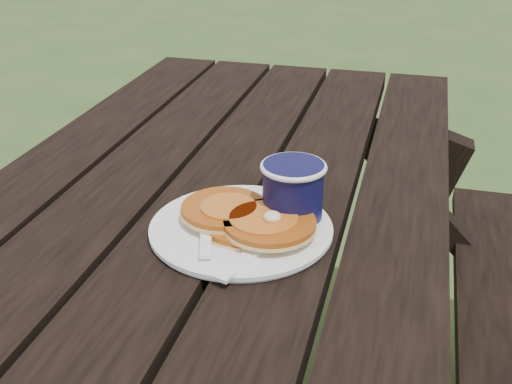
# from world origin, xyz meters

# --- Properties ---
(plate) EXTENTS (0.31, 0.31, 0.01)m
(plate) POSITION_xyz_m (0.09, 0.04, 0.76)
(plate) COLOR white
(plate) RESTS_ON picnic_table
(pancake_stack) EXTENTS (0.20, 0.15, 0.04)m
(pancake_stack) POSITION_xyz_m (0.10, 0.04, 0.77)
(pancake_stack) COLOR #B55414
(pancake_stack) RESTS_ON plate
(knife) EXTENTS (0.07, 0.18, 0.00)m
(knife) POSITION_xyz_m (0.13, -0.02, 0.76)
(knife) COLOR white
(knife) RESTS_ON plate
(fork) EXTENTS (0.08, 0.16, 0.01)m
(fork) POSITION_xyz_m (0.05, -0.01, 0.77)
(fork) COLOR white
(fork) RESTS_ON plate
(coffee_cup) EXTENTS (0.10, 0.10, 0.09)m
(coffee_cup) POSITION_xyz_m (0.15, 0.09, 0.80)
(coffee_cup) COLOR #0E0D38
(coffee_cup) RESTS_ON picnic_table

